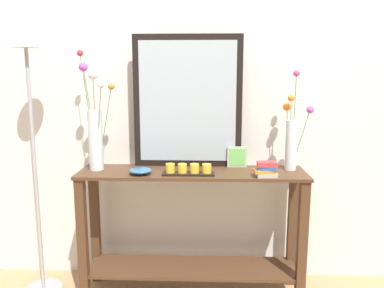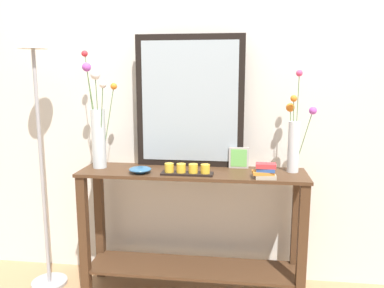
% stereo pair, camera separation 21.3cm
% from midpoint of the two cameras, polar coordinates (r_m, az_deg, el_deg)
% --- Properties ---
extents(wall_back, '(6.40, 0.08, 2.70)m').
position_cam_midpoint_polar(wall_back, '(2.64, -2.09, 8.44)').
color(wall_back, silver).
rests_on(wall_back, ground).
extents(console_table, '(1.43, 0.35, 0.83)m').
position_cam_midpoint_polar(console_table, '(2.52, -2.47, -11.60)').
color(console_table, '#472D1C').
rests_on(console_table, ground).
extents(mirror_leaning, '(0.71, 0.03, 0.86)m').
position_cam_midpoint_polar(mirror_leaning, '(2.50, -3.11, 6.30)').
color(mirror_leaning, black).
rests_on(mirror_leaning, console_table).
extents(tall_vase_left, '(0.24, 0.16, 0.75)m').
position_cam_midpoint_polar(tall_vase_left, '(2.51, -16.63, 2.07)').
color(tall_vase_left, silver).
rests_on(tall_vase_left, console_table).
extents(vase_right, '(0.17, 0.17, 0.63)m').
position_cam_midpoint_polar(vase_right, '(2.47, 12.30, 1.06)').
color(vase_right, silver).
rests_on(vase_right, console_table).
extents(candle_tray, '(0.32, 0.09, 0.07)m').
position_cam_midpoint_polar(candle_tray, '(2.33, -3.16, -3.94)').
color(candle_tray, black).
rests_on(candle_tray, console_table).
extents(picture_frame_small, '(0.13, 0.01, 0.14)m').
position_cam_midpoint_polar(picture_frame_small, '(2.51, 4.32, -1.96)').
color(picture_frame_small, '#B7B2AD').
rests_on(picture_frame_small, console_table).
extents(decorative_bowl, '(0.14, 0.14, 0.04)m').
position_cam_midpoint_polar(decorative_bowl, '(2.37, -10.26, -3.94)').
color(decorative_bowl, '#2D5B84').
rests_on(decorative_bowl, console_table).
extents(book_stack, '(0.14, 0.10, 0.09)m').
position_cam_midpoint_polar(book_stack, '(2.30, 8.42, -3.82)').
color(book_stack, '#B2A893').
rests_on(book_stack, console_table).
extents(floor_lamp, '(0.24, 0.24, 1.70)m').
position_cam_midpoint_polar(floor_lamp, '(2.62, -25.00, 3.02)').
color(floor_lamp, '#9E9EA3').
rests_on(floor_lamp, ground).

